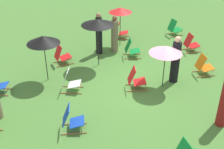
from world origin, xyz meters
The scene contains 17 objects.
ground_plane centered at (0.00, 0.00, 0.00)m, with size 40.00×40.00×0.00m, color #477A33.
deckchair_1 centered at (-2.18, 2.77, 0.37)m, with size 0.52×0.79×0.83m.
deckchair_4 centered at (4.28, -2.69, 0.37)m, with size 0.64×0.85×0.83m.
deckchair_5 centered at (2.09, 2.97, 0.37)m, with size 0.68×0.87×0.83m.
deckchair_7 centered at (2.24, -0.02, 0.37)m, with size 0.56×0.81×0.83m.
deckchair_8 centered at (-0.26, 0.39, 0.37)m, with size 0.55×0.80×0.83m.
deckchair_10 centered at (2.37, -2.79, 0.37)m, with size 0.51×0.78×0.83m.
deckchair_12 centered at (4.39, 0.06, 0.37)m, with size 0.67×0.86×0.83m.
deckchair_13 centered at (0.31, -2.47, 0.37)m, with size 0.49×0.77×0.83m.
deckchair_14 centered at (-0.03, 2.72, 0.37)m, with size 0.63×0.85×0.83m.
umbrella_0 centered at (1.74, 1.48, 1.86)m, with size 1.30×1.30×1.97m.
umbrella_1 centered at (0.85, 3.54, 1.66)m, with size 1.20×1.20×1.81m.
umbrella_2 centered at (3.51, 0.25, 1.72)m, with size 1.04×1.04×1.83m.
umbrella_3 centered at (-0.31, -0.63, 1.50)m, with size 1.17×1.17×1.64m.
person_0 centered at (2.85, 1.31, 0.89)m, with size 0.30×0.30×1.86m.
person_1 centered at (2.93, 0.60, 0.79)m, with size 0.44×0.44×1.67m.
person_4 centered at (0.00, -1.16, 0.87)m, with size 0.40×0.40×1.82m.
Camera 1 is at (-9.19, 2.70, 5.93)m, focal length 47.85 mm.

